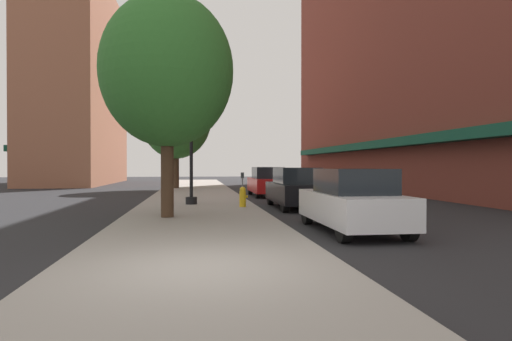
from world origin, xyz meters
TOP-DOWN VIEW (x-y plane):
  - ground_plane at (4.00, 18.00)m, footprint 90.00×90.00m
  - sidewalk_slab at (0.00, 19.00)m, footprint 4.80×50.00m
  - building_far_background at (-11.01, 37.00)m, footprint 6.80×18.00m
  - lamppost at (-0.23, 11.55)m, footprint 0.48×0.48m
  - fire_hydrant at (1.78, 10.08)m, footprint 0.33×0.26m
  - parking_meter_near at (2.05, 12.69)m, footprint 0.14×0.09m
  - tree_near at (-1.42, 25.17)m, footprint 5.08×5.08m
  - tree_mid at (-0.95, 7.01)m, footprint 4.17×4.17m
  - car_white at (4.00, 3.96)m, footprint 1.80×4.30m
  - car_black at (4.00, 10.41)m, footprint 1.80×4.30m
  - car_red at (4.00, 17.45)m, footprint 1.80×4.30m

SIDE VIEW (x-z plane):
  - ground_plane at x=4.00m, z-range 0.00..0.00m
  - sidewalk_slab at x=0.00m, z-range 0.00..0.12m
  - fire_hydrant at x=1.78m, z-range 0.12..0.91m
  - car_white at x=4.00m, z-range -0.02..1.64m
  - car_black at x=4.00m, z-range -0.02..1.64m
  - car_red at x=4.00m, z-range -0.02..1.64m
  - parking_meter_near at x=2.05m, z-range 0.29..1.60m
  - lamppost at x=-0.23m, z-range 0.25..6.15m
  - tree_mid at x=-0.95m, z-range 1.21..8.22m
  - tree_near at x=-1.42m, z-range 1.17..9.14m
  - building_far_background at x=-11.01m, z-range -0.02..18.57m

